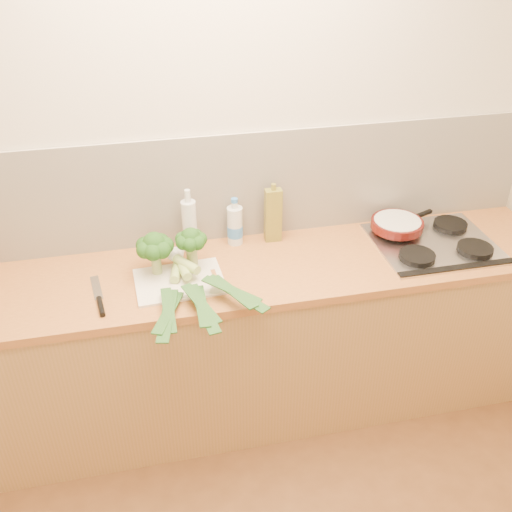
{
  "coord_description": "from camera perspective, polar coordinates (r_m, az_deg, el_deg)",
  "views": [
    {
      "loc": [
        -0.35,
        -0.96,
        2.37
      ],
      "look_at": [
        0.1,
        1.1,
        1.02
      ],
      "focal_mm": 40.0,
      "sensor_mm": 36.0,
      "label": 1
    }
  ],
  "objects": [
    {
      "name": "room_shell",
      "position": [
        2.75,
        -3.76,
        6.7
      ],
      "size": [
        3.5,
        3.5,
        3.5
      ],
      "color": "beige",
      "rests_on": "ground"
    },
    {
      "name": "counter",
      "position": [
        2.91,
        -2.33,
        -8.64
      ],
      "size": [
        3.2,
        0.62,
        0.9
      ],
      "color": "#A27743",
      "rests_on": "ground"
    },
    {
      "name": "gas_hob",
      "position": [
        2.94,
        17.42,
        1.33
      ],
      "size": [
        0.58,
        0.5,
        0.04
      ],
      "color": "silver",
      "rests_on": "counter"
    },
    {
      "name": "chopping_board",
      "position": [
        2.56,
        -7.66,
        -2.53
      ],
      "size": [
        0.4,
        0.31,
        0.01
      ],
      "primitive_type": "cube",
      "rotation": [
        0.0,
        0.0,
        0.05
      ],
      "color": "silver",
      "rests_on": "counter"
    },
    {
      "name": "broccoli_left",
      "position": [
        2.55,
        -10.11,
        0.93
      ],
      "size": [
        0.17,
        0.17,
        0.21
      ],
      "color": "#8FA15E",
      "rests_on": "chopping_board"
    },
    {
      "name": "broccoli_right",
      "position": [
        2.57,
        -6.52,
        1.51
      ],
      "size": [
        0.14,
        0.15,
        0.2
      ],
      "color": "#8FA15E",
      "rests_on": "chopping_board"
    },
    {
      "name": "leek_front",
      "position": [
        2.53,
        -8.16,
        -2.37
      ],
      "size": [
        0.2,
        0.68,
        0.04
      ],
      "rotation": [
        0.0,
        0.0,
        -0.21
      ],
      "color": "white",
      "rests_on": "chopping_board"
    },
    {
      "name": "leek_mid",
      "position": [
        2.49,
        -6.76,
        -2.3
      ],
      "size": [
        0.16,
        0.64,
        0.04
      ],
      "rotation": [
        0.0,
        0.0,
        0.15
      ],
      "color": "white",
      "rests_on": "chopping_board"
    },
    {
      "name": "leek_back",
      "position": [
        2.51,
        -5.8,
        -1.51
      ],
      "size": [
        0.41,
        0.58,
        0.04
      ],
      "rotation": [
        0.0,
        0.0,
        0.59
      ],
      "color": "white",
      "rests_on": "chopping_board"
    },
    {
      "name": "chefs_knife",
      "position": [
        2.51,
        -15.36,
        -4.43
      ],
      "size": [
        0.07,
        0.31,
        0.02
      ],
      "rotation": [
        0.0,
        0.0,
        0.14
      ],
      "color": "silver",
      "rests_on": "counter"
    },
    {
      "name": "skillet",
      "position": [
        2.96,
        13.96,
        3.14
      ],
      "size": [
        0.37,
        0.26,
        0.04
      ],
      "rotation": [
        0.0,
        0.0,
        0.39
      ],
      "color": "#4A100C",
      "rests_on": "gas_hob"
    },
    {
      "name": "oil_tin",
      "position": [
        2.79,
        1.72,
        4.13
      ],
      "size": [
        0.08,
        0.05,
        0.31
      ],
      "color": "olive",
      "rests_on": "counter"
    },
    {
      "name": "glass_bottle",
      "position": [
        2.72,
        -6.65,
        3.07
      ],
      "size": [
        0.07,
        0.07,
        0.32
      ],
      "color": "silver",
      "rests_on": "counter"
    },
    {
      "name": "amber_bottle",
      "position": [
        2.82,
        1.96,
        3.9
      ],
      "size": [
        0.06,
        0.06,
        0.27
      ],
      "color": "brown",
      "rests_on": "counter"
    },
    {
      "name": "water_bottle",
      "position": [
        2.79,
        -2.12,
        2.98
      ],
      "size": [
        0.08,
        0.08,
        0.22
      ],
      "color": "silver",
      "rests_on": "counter"
    }
  ]
}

